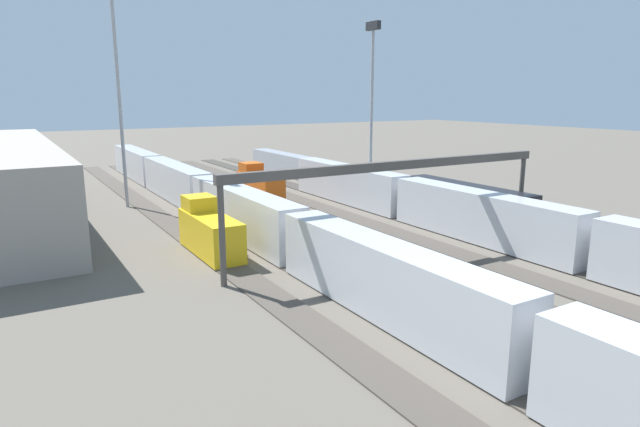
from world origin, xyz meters
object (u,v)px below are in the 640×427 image
Objects in this scene: train_on_track_0 at (353,179)px; train_on_track_6 at (210,232)px; train_on_track_3 at (259,185)px; light_mast_0 at (372,85)px; signal_gantry at (398,173)px; light_mast_1 at (116,57)px; train_on_track_5 at (242,213)px; train_on_track_1 at (481,217)px.

train_on_track_0 is 6.64× the size of train_on_track_6.
train_on_track_3 is 22.35m from light_mast_0.
signal_gantry reaches higher than train_on_track_3.
train_on_track_6 is (-20.11, 30.00, 0.04)m from train_on_track_0.
train_on_track_3 is at bearing -106.61° from light_mast_1.
train_on_track_5 is 29.12m from light_mast_1.
signal_gantry reaches higher than train_on_track_5.
train_on_track_5 is at bearing 118.60° from light_mast_0.
light_mast_1 reaches higher than light_mast_0.
light_mast_0 is (-1.28, -2.23, 14.00)m from train_on_track_0.
train_on_track_5 is at bearing 37.64° from signal_gantry.
train_on_track_3 is 31.14m from signal_gantry.
light_mast_0 reaches higher than train_on_track_3.
train_on_track_6 is 1.00× the size of train_on_track_3.
train_on_track_6 is at bearing 128.59° from train_on_track_5.
train_on_track_0 is at bearing -27.28° from signal_gantry.
signal_gantry is at bearing 180.00° from train_on_track_3.
train_on_track_0 is 36.12m from train_on_track_6.
train_on_track_1 is at bearing -125.03° from train_on_track_5.
train_on_track_6 is 39.85m from light_mast_0.
train_on_track_1 is 2.31× the size of light_mast_1.
train_on_track_1 is at bearing 170.58° from train_on_track_0.
light_mast_1 is (22.76, 7.03, 16.76)m from train_on_track_5.
train_on_track_5 is at bearing 54.97° from train_on_track_1.
signal_gantry reaches higher than train_on_track_6.
train_on_track_5 is (-16.12, 25.00, 0.51)m from train_on_track_0.
light_mast_1 is 0.88× the size of signal_gantry.
train_on_track_0 is 29.75m from train_on_track_5.
train_on_track_5 is 3.42× the size of signal_gantry.
train_on_track_1 is 7.14× the size of train_on_track_3.
light_mast_1 is at bearing 17.16° from train_on_track_5.
train_on_track_5 is at bearing -162.84° from light_mast_1.
light_mast_1 reaches higher than train_on_track_1.
train_on_track_6 is 0.40× the size of light_mast_0.
train_on_track_0 is 15.08m from train_on_track_3.
train_on_track_3 is 20.32m from train_on_track_5.
signal_gantry is at bearing 148.23° from light_mast_0.
train_on_track_1 is at bearing -143.69° from light_mast_1.
train_on_track_6 and train_on_track_3 have the same top height.
train_on_track_1 is 24.43m from train_on_track_5.
train_on_track_3 is at bearing -34.69° from train_on_track_6.
light_mast_0 is at bearing -14.05° from train_on_track_1.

